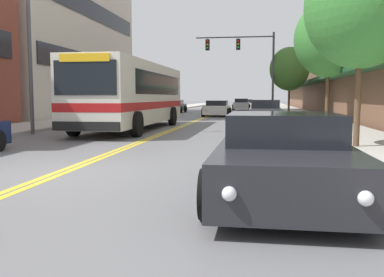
{
  "coord_description": "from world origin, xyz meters",
  "views": [
    {
      "loc": [
        4.0,
        -8.14,
        1.55
      ],
      "look_at": [
        -0.38,
        20.21,
        -1.24
      ],
      "focal_mm": 40.0,
      "sensor_mm": 36.0,
      "label": 1
    }
  ],
  "objects_px": {
    "car_charcoal_parked_right_foreground": "(283,158)",
    "street_tree_right_far": "(290,69)",
    "car_black_parked_left_mid": "(174,107)",
    "car_silver_moving_second": "(241,105)",
    "car_dark_grey_parked_right_mid": "(265,113)",
    "street_tree_right_mid": "(329,39)",
    "car_champagne_moving_third": "(247,104)",
    "car_white_moving_lead": "(217,109)",
    "street_tree_right_near": "(361,7)",
    "city_bus": "(133,93)",
    "street_lamp_left_near": "(34,12)",
    "traffic_signal_mast": "(247,57)"
  },
  "relations": [
    {
      "from": "car_champagne_moving_third",
      "to": "car_silver_moving_second",
      "type": "bearing_deg",
      "value": -92.85
    },
    {
      "from": "street_tree_right_near",
      "to": "city_bus",
      "type": "bearing_deg",
      "value": 140.57
    },
    {
      "from": "city_bus",
      "to": "street_tree_right_mid",
      "type": "distance_m",
      "value": 10.95
    },
    {
      "from": "street_tree_right_far",
      "to": "car_champagne_moving_third",
      "type": "bearing_deg",
      "value": 100.67
    },
    {
      "from": "car_dark_grey_parked_right_mid",
      "to": "traffic_signal_mast",
      "type": "height_order",
      "value": "traffic_signal_mast"
    },
    {
      "from": "traffic_signal_mast",
      "to": "car_white_moving_lead",
      "type": "bearing_deg",
      "value": -134.46
    },
    {
      "from": "car_black_parked_left_mid",
      "to": "car_silver_moving_second",
      "type": "xyz_separation_m",
      "value": [
        6.37,
        9.6,
        0.04
      ]
    },
    {
      "from": "car_dark_grey_parked_right_mid",
      "to": "street_tree_right_far",
      "type": "distance_m",
      "value": 13.25
    },
    {
      "from": "city_bus",
      "to": "car_black_parked_left_mid",
      "type": "distance_m",
      "value": 22.08
    },
    {
      "from": "car_champagne_moving_third",
      "to": "street_tree_right_mid",
      "type": "relative_size",
      "value": 0.72
    },
    {
      "from": "car_charcoal_parked_right_foreground",
      "to": "traffic_signal_mast",
      "type": "xyz_separation_m",
      "value": [
        -1.38,
        30.07,
        4.33
      ]
    },
    {
      "from": "street_tree_right_far",
      "to": "traffic_signal_mast",
      "type": "bearing_deg",
      "value": -166.14
    },
    {
      "from": "car_white_moving_lead",
      "to": "street_tree_right_far",
      "type": "height_order",
      "value": "street_tree_right_far"
    },
    {
      "from": "car_champagne_moving_third",
      "to": "street_lamp_left_near",
      "type": "height_order",
      "value": "street_lamp_left_near"
    },
    {
      "from": "city_bus",
      "to": "car_white_moving_lead",
      "type": "xyz_separation_m",
      "value": [
        2.65,
        14.45,
        -1.15
      ]
    },
    {
      "from": "car_champagne_moving_third",
      "to": "street_tree_right_near",
      "type": "distance_m",
      "value": 47.27
    },
    {
      "from": "car_champagne_moving_third",
      "to": "street_tree_right_mid",
      "type": "height_order",
      "value": "street_tree_right_mid"
    },
    {
      "from": "city_bus",
      "to": "street_tree_right_mid",
      "type": "relative_size",
      "value": 1.75
    },
    {
      "from": "car_black_parked_left_mid",
      "to": "street_lamp_left_near",
      "type": "relative_size",
      "value": 0.53
    },
    {
      "from": "city_bus",
      "to": "car_dark_grey_parked_right_mid",
      "type": "relative_size",
      "value": 2.69
    },
    {
      "from": "car_champagne_moving_third",
      "to": "car_white_moving_lead",
      "type": "bearing_deg",
      "value": -93.9
    },
    {
      "from": "street_lamp_left_near",
      "to": "city_bus",
      "type": "bearing_deg",
      "value": 47.6
    },
    {
      "from": "city_bus",
      "to": "car_black_parked_left_mid",
      "type": "relative_size",
      "value": 2.55
    },
    {
      "from": "traffic_signal_mast",
      "to": "street_tree_right_near",
      "type": "xyz_separation_m",
      "value": [
        3.78,
        -23.97,
        -0.89
      ]
    },
    {
      "from": "car_white_moving_lead",
      "to": "street_lamp_left_near",
      "type": "distance_m",
      "value": 19.27
    },
    {
      "from": "traffic_signal_mast",
      "to": "street_tree_right_far",
      "type": "xyz_separation_m",
      "value": [
        3.59,
        0.89,
        -1.01
      ]
    },
    {
      "from": "car_champagne_moving_third",
      "to": "street_lamp_left_near",
      "type": "xyz_separation_m",
      "value": [
        -7.49,
        -43.16,
        4.44
      ]
    },
    {
      "from": "street_tree_right_near",
      "to": "car_champagne_moving_third",
      "type": "bearing_deg",
      "value": 95.3
    },
    {
      "from": "car_white_moving_lead",
      "to": "traffic_signal_mast",
      "type": "height_order",
      "value": "traffic_signal_mast"
    },
    {
      "from": "car_black_parked_left_mid",
      "to": "traffic_signal_mast",
      "type": "distance_m",
      "value": 9.96
    },
    {
      "from": "car_black_parked_left_mid",
      "to": "car_silver_moving_second",
      "type": "distance_m",
      "value": 11.52
    },
    {
      "from": "car_black_parked_left_mid",
      "to": "car_champagne_moving_third",
      "type": "distance_m",
      "value": 19.08
    },
    {
      "from": "traffic_signal_mast",
      "to": "street_tree_right_near",
      "type": "height_order",
      "value": "traffic_signal_mast"
    },
    {
      "from": "car_dark_grey_parked_right_mid",
      "to": "car_champagne_moving_third",
      "type": "relative_size",
      "value": 0.9
    },
    {
      "from": "city_bus",
      "to": "car_black_parked_left_mid",
      "type": "bearing_deg",
      "value": 96.24
    },
    {
      "from": "car_silver_moving_second",
      "to": "car_dark_grey_parked_right_mid",
      "type": "bearing_deg",
      "value": -84.87
    },
    {
      "from": "street_tree_right_mid",
      "to": "street_tree_right_far",
      "type": "height_order",
      "value": "street_tree_right_mid"
    },
    {
      "from": "car_silver_moving_second",
      "to": "street_tree_right_near",
      "type": "xyz_separation_m",
      "value": [
        4.76,
        -38.7,
        3.41
      ]
    },
    {
      "from": "car_black_parked_left_mid",
      "to": "traffic_signal_mast",
      "type": "height_order",
      "value": "traffic_signal_mast"
    },
    {
      "from": "car_black_parked_left_mid",
      "to": "street_tree_right_far",
      "type": "relative_size",
      "value": 0.8
    },
    {
      "from": "car_dark_grey_parked_right_mid",
      "to": "street_lamp_left_near",
      "type": "xyz_separation_m",
      "value": [
        -9.45,
        -8.43,
        4.35
      ]
    },
    {
      "from": "traffic_signal_mast",
      "to": "street_lamp_left_near",
      "type": "height_order",
      "value": "street_lamp_left_near"
    },
    {
      "from": "street_tree_right_mid",
      "to": "car_dark_grey_parked_right_mid",
      "type": "bearing_deg",
      "value": 167.27
    },
    {
      "from": "car_dark_grey_parked_right_mid",
      "to": "street_tree_right_mid",
      "type": "height_order",
      "value": "street_tree_right_mid"
    },
    {
      "from": "car_dark_grey_parked_right_mid",
      "to": "car_white_moving_lead",
      "type": "distance_m",
      "value": 10.12
    },
    {
      "from": "car_charcoal_parked_right_foreground",
      "to": "street_tree_right_far",
      "type": "relative_size",
      "value": 0.82
    },
    {
      "from": "traffic_signal_mast",
      "to": "car_dark_grey_parked_right_mid",
      "type": "bearing_deg",
      "value": -83.24
    },
    {
      "from": "car_white_moving_lead",
      "to": "street_tree_right_mid",
      "type": "xyz_separation_m",
      "value": [
        7.0,
        -10.17,
        4.03
      ]
    },
    {
      "from": "traffic_signal_mast",
      "to": "street_lamp_left_near",
      "type": "relative_size",
      "value": 0.81
    },
    {
      "from": "car_black_parked_left_mid",
      "to": "car_dark_grey_parked_right_mid",
      "type": "xyz_separation_m",
      "value": [
        8.74,
        -16.89,
        0.05
      ]
    }
  ]
}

